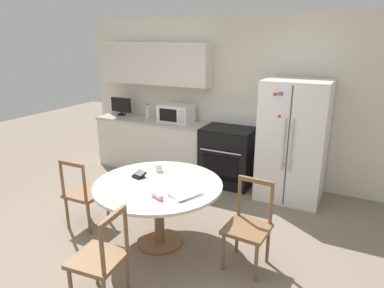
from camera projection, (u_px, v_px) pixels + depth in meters
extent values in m
plane|color=gray|center=(133.00, 252.00, 3.76)|extent=(14.00, 14.00, 0.00)
cube|color=silver|center=(225.00, 99.00, 5.63)|extent=(5.20, 0.10, 2.60)
cube|color=silver|center=(156.00, 64.00, 5.80)|extent=(2.02, 0.34, 0.68)
cube|color=silver|center=(154.00, 145.00, 6.10)|extent=(2.02, 0.62, 0.86)
cube|color=#B7B2A8|center=(153.00, 120.00, 5.97)|extent=(2.04, 0.64, 0.03)
cube|color=white|center=(293.00, 141.00, 4.85)|extent=(0.89, 0.75, 1.72)
cube|color=#333333|center=(288.00, 148.00, 4.53)|extent=(0.01, 0.01, 1.65)
cylinder|color=silver|center=(284.00, 145.00, 4.53)|extent=(0.02, 0.02, 0.72)
cylinder|color=silver|center=(291.00, 146.00, 4.48)|extent=(0.02, 0.02, 0.72)
cube|color=purple|center=(281.00, 94.00, 4.38)|extent=(0.06, 0.01, 0.05)
cube|color=red|center=(279.00, 116.00, 4.47)|extent=(0.04, 0.02, 0.03)
cube|color=white|center=(268.00, 155.00, 4.68)|extent=(0.06, 0.01, 0.05)
cube|color=red|center=(275.00, 94.00, 4.41)|extent=(0.05, 0.01, 0.04)
cube|color=yellow|center=(283.00, 164.00, 4.61)|extent=(0.04, 0.01, 0.03)
cube|color=white|center=(278.00, 98.00, 4.41)|extent=(0.07, 0.02, 0.06)
cube|color=black|center=(228.00, 156.00, 5.45)|extent=(0.80, 0.64, 0.90)
cube|color=black|center=(220.00, 168.00, 5.20)|extent=(0.57, 0.01, 0.40)
cylinder|color=silver|center=(220.00, 152.00, 5.10)|extent=(0.65, 0.02, 0.02)
cube|color=black|center=(229.00, 128.00, 5.32)|extent=(0.80, 0.64, 0.02)
cube|color=white|center=(236.00, 119.00, 5.54)|extent=(0.80, 0.06, 0.16)
cube|color=white|center=(176.00, 113.00, 5.74)|extent=(0.55, 0.38, 0.29)
cube|color=black|center=(168.00, 115.00, 5.59)|extent=(0.32, 0.01, 0.21)
cube|color=silver|center=(181.00, 117.00, 5.49)|extent=(0.11, 0.01, 0.21)
cylinder|color=black|center=(122.00, 114.00, 6.29)|extent=(0.16, 0.16, 0.02)
cylinder|color=black|center=(122.00, 113.00, 6.29)|extent=(0.03, 0.03, 0.04)
cube|color=black|center=(121.00, 105.00, 6.24)|extent=(0.41, 0.05, 0.26)
cylinder|color=silver|center=(148.00, 114.00, 5.95)|extent=(0.08, 0.08, 0.18)
cylinder|color=silver|center=(148.00, 107.00, 5.91)|extent=(0.03, 0.03, 0.07)
cylinder|color=#262626|center=(148.00, 104.00, 5.90)|extent=(0.04, 0.04, 0.01)
cylinder|color=beige|center=(158.00, 185.00, 3.73)|extent=(1.41, 1.41, 0.03)
cylinder|color=brown|center=(159.00, 214.00, 3.84)|extent=(0.11, 0.11, 0.68)
cylinder|color=brown|center=(160.00, 241.00, 3.94)|extent=(0.52, 0.52, 0.03)
cube|color=brown|center=(98.00, 259.00, 2.95)|extent=(0.46, 0.46, 0.04)
cylinder|color=brown|center=(71.00, 288.00, 2.92)|extent=(0.04, 0.04, 0.41)
cylinder|color=brown|center=(96.00, 265.00, 3.23)|extent=(0.04, 0.04, 0.41)
cylinder|color=brown|center=(127.00, 273.00, 3.11)|extent=(0.04, 0.04, 0.41)
cylinder|color=brown|center=(102.00, 250.00, 2.66)|extent=(0.04, 0.04, 0.45)
cylinder|color=brown|center=(126.00, 228.00, 2.96)|extent=(0.04, 0.04, 0.45)
cube|color=brown|center=(113.00, 216.00, 2.75)|extent=(0.07, 0.35, 0.04)
cube|color=brown|center=(247.00, 229.00, 3.41)|extent=(0.44, 0.44, 0.04)
cylinder|color=brown|center=(256.00, 263.00, 3.25)|extent=(0.04, 0.04, 0.41)
cylinder|color=brown|center=(223.00, 252.00, 3.42)|extent=(0.04, 0.04, 0.41)
cylinder|color=brown|center=(268.00, 245.00, 3.54)|extent=(0.04, 0.04, 0.41)
cylinder|color=brown|center=(237.00, 236.00, 3.70)|extent=(0.04, 0.04, 0.41)
cylinder|color=brown|center=(271.00, 203.00, 3.41)|extent=(0.04, 0.04, 0.45)
cylinder|color=brown|center=(239.00, 196.00, 3.58)|extent=(0.04, 0.04, 0.45)
cube|color=brown|center=(256.00, 181.00, 3.44)|extent=(0.35, 0.06, 0.04)
cube|color=brown|center=(86.00, 193.00, 4.20)|extent=(0.43, 0.43, 0.04)
cylinder|color=brown|center=(87.00, 201.00, 4.48)|extent=(0.04, 0.04, 0.41)
cylinder|color=brown|center=(108.00, 207.00, 4.34)|extent=(0.04, 0.04, 0.41)
cylinder|color=brown|center=(67.00, 213.00, 4.19)|extent=(0.04, 0.04, 0.41)
cylinder|color=brown|center=(89.00, 219.00, 4.04)|extent=(0.04, 0.04, 0.41)
cylinder|color=brown|center=(62.00, 178.00, 4.03)|extent=(0.04, 0.04, 0.45)
cylinder|color=brown|center=(84.00, 183.00, 3.89)|extent=(0.04, 0.04, 0.45)
cube|color=brown|center=(71.00, 164.00, 3.90)|extent=(0.35, 0.04, 0.04)
cylinder|color=silver|center=(159.00, 168.00, 4.05)|extent=(0.08, 0.08, 0.09)
cylinder|color=red|center=(159.00, 169.00, 4.06)|extent=(0.07, 0.07, 0.05)
cylinder|color=pink|center=(157.00, 196.00, 3.37)|extent=(0.15, 0.10, 0.05)
cube|color=black|center=(138.00, 176.00, 3.88)|extent=(0.14, 0.12, 0.03)
cube|color=black|center=(140.00, 173.00, 3.89)|extent=(0.14, 0.13, 0.06)
cube|color=white|center=(185.00, 195.00, 3.45)|extent=(0.35, 0.37, 0.01)
cube|color=beige|center=(185.00, 194.00, 3.45)|extent=(0.33, 0.37, 0.01)
cube|color=silver|center=(185.00, 193.00, 3.44)|extent=(0.32, 0.36, 0.01)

